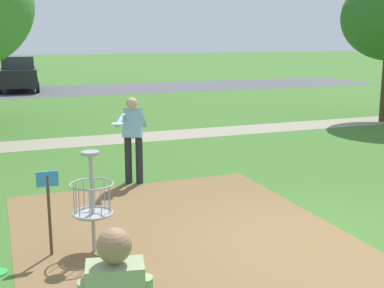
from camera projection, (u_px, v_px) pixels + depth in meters
ground_plane at (311, 246)px, 7.11m from camera, size 160.00×160.00×0.00m
dirt_tee_pad at (179, 233)px, 7.55m from camera, size 4.67×5.44×0.01m
disc_golf_basket at (87, 199)px, 6.76m from camera, size 0.98×0.58×1.39m
player_throwing at (133, 134)px, 9.95m from camera, size 0.89×0.88×1.71m
parking_lot_strip at (74, 90)px, 27.63m from camera, size 36.00×6.00×0.01m
parked_car_center_left at (19, 74)px, 27.16m from camera, size 2.15×4.29×1.84m
gravel_path at (145, 137)px, 14.83m from camera, size 40.00×1.46×0.00m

